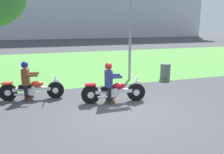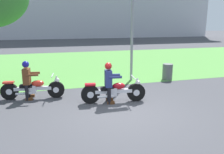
{
  "view_description": "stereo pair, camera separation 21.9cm",
  "coord_description": "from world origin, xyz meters",
  "px_view_note": "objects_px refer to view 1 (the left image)",
  "views": [
    {
      "loc": [
        -2.22,
        -6.13,
        2.69
      ],
      "look_at": [
        0.05,
        1.18,
        0.85
      ],
      "focal_mm": 36.43,
      "sensor_mm": 36.0,
      "label": 1
    },
    {
      "loc": [
        -2.01,
        -6.19,
        2.69
      ],
      "look_at": [
        0.05,
        1.18,
        0.85
      ],
      "focal_mm": 36.43,
      "sensor_mm": 36.0,
      "label": 2
    }
  ],
  "objects_px": {
    "motorcycle_follow": "(32,89)",
    "rider_follow": "(26,78)",
    "motorcycle_lead": "(114,91)",
    "rider_lead": "(109,80)",
    "streetlight_pole": "(133,1)",
    "trash_can": "(165,71)"
  },
  "relations": [
    {
      "from": "rider_follow",
      "to": "motorcycle_lead",
      "type": "bearing_deg",
      "value": -15.27
    },
    {
      "from": "motorcycle_lead",
      "to": "motorcycle_follow",
      "type": "relative_size",
      "value": 1.0
    },
    {
      "from": "rider_lead",
      "to": "streetlight_pole",
      "type": "relative_size",
      "value": 0.24
    },
    {
      "from": "motorcycle_lead",
      "to": "streetlight_pole",
      "type": "bearing_deg",
      "value": 64.44
    },
    {
      "from": "streetlight_pole",
      "to": "trash_can",
      "type": "relative_size",
      "value": 7.61
    },
    {
      "from": "rider_lead",
      "to": "streetlight_pole",
      "type": "bearing_deg",
      "value": 61.83
    },
    {
      "from": "motorcycle_lead",
      "to": "rider_follow",
      "type": "bearing_deg",
      "value": 164.73
    },
    {
      "from": "rider_lead",
      "to": "motorcycle_lead",
      "type": "bearing_deg",
      "value": -0.83
    },
    {
      "from": "rider_follow",
      "to": "streetlight_pole",
      "type": "relative_size",
      "value": 0.24
    },
    {
      "from": "streetlight_pole",
      "to": "motorcycle_follow",
      "type": "bearing_deg",
      "value": -160.16
    },
    {
      "from": "motorcycle_lead",
      "to": "rider_lead",
      "type": "xyz_separation_m",
      "value": [
        -0.17,
        0.02,
        0.43
      ]
    },
    {
      "from": "motorcycle_follow",
      "to": "streetlight_pole",
      "type": "bearing_deg",
      "value": 27.0
    },
    {
      "from": "trash_can",
      "to": "motorcycle_lead",
      "type": "bearing_deg",
      "value": -144.5
    },
    {
      "from": "motorcycle_follow",
      "to": "streetlight_pole",
      "type": "relative_size",
      "value": 0.39
    },
    {
      "from": "rider_follow",
      "to": "rider_lead",
      "type": "bearing_deg",
      "value": -16.09
    },
    {
      "from": "rider_follow",
      "to": "streetlight_pole",
      "type": "xyz_separation_m",
      "value": [
        4.64,
        1.59,
        2.8
      ]
    },
    {
      "from": "streetlight_pole",
      "to": "trash_can",
      "type": "xyz_separation_m",
      "value": [
        1.62,
        -0.35,
        -3.22
      ]
    },
    {
      "from": "motorcycle_lead",
      "to": "streetlight_pole",
      "type": "distance_m",
      "value": 4.6
    },
    {
      "from": "rider_lead",
      "to": "motorcycle_follow",
      "type": "xyz_separation_m",
      "value": [
        -2.52,
        1.13,
        -0.44
      ]
    },
    {
      "from": "rider_lead",
      "to": "rider_follow",
      "type": "xyz_separation_m",
      "value": [
        -2.69,
        1.16,
        -0.01
      ]
    },
    {
      "from": "rider_lead",
      "to": "rider_follow",
      "type": "distance_m",
      "value": 2.93
    },
    {
      "from": "motorcycle_follow",
      "to": "rider_follow",
      "type": "bearing_deg",
      "value": 179.13
    }
  ]
}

